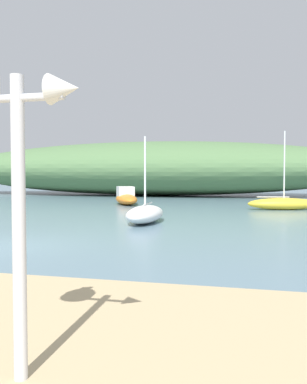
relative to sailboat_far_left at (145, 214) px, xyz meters
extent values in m
ellipsoid|color=#517547|center=(-5.49, 22.03, 2.14)|extent=(40.57, 11.08, 5.02)
cylinder|color=silver|center=(2.54, -13.65, 1.18)|extent=(0.12, 0.12, 2.68)
cylinder|color=silver|center=(2.54, -13.65, 2.32)|extent=(0.88, 0.07, 0.07)
cone|color=silver|center=(2.98, -13.65, 2.38)|extent=(0.27, 0.27, 0.27)
ellipsoid|color=white|center=(0.00, 0.00, -0.01)|extent=(1.49, 3.70, 0.71)
cylinder|color=silver|center=(0.00, 0.00, 1.66)|extent=(0.08, 0.08, 3.06)
cylinder|color=silver|center=(-0.02, 0.55, 0.38)|extent=(0.13, 1.64, 0.06)
ellipsoid|color=orange|center=(-3.89, 9.70, -0.02)|extent=(2.89, 4.05, 0.69)
cube|color=silver|center=(-4.06, 10.05, 0.45)|extent=(1.53, 1.68, 0.73)
ellipsoid|color=gold|center=(5.92, 7.97, -0.03)|extent=(4.18, 1.95, 0.66)
cylinder|color=silver|center=(5.92, 7.97, 2.07)|extent=(0.08, 0.08, 3.94)
cylinder|color=silver|center=(5.33, 7.84, 0.35)|extent=(1.79, 0.43, 0.06)
camera|label=1|loc=(4.58, -16.98, 1.66)|focal=39.97mm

